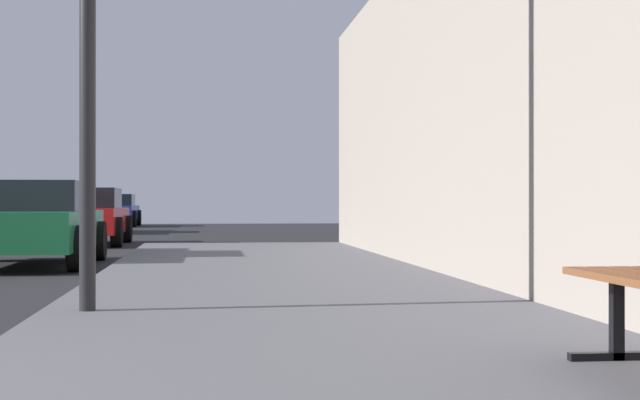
{
  "coord_description": "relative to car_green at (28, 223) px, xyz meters",
  "views": [
    {
      "loc": [
        3.24,
        -3.34,
        0.95
      ],
      "look_at": [
        3.85,
        2.0,
        0.96
      ],
      "focal_mm": 54.61,
      "sensor_mm": 36.0,
      "label": 1
    }
  ],
  "objects": [
    {
      "name": "car_green",
      "position": [
        0.0,
        0.0,
        0.0
      ],
      "size": [
        2.01,
        4.15,
        1.27
      ],
      "rotation": [
        0.0,
        0.0,
        3.14
      ],
      "color": "#196638",
      "rests_on": "ground_plane"
    },
    {
      "name": "car_red",
      "position": [
        -0.09,
        7.2,
        -0.0
      ],
      "size": [
        1.94,
        4.0,
        1.27
      ],
      "rotation": [
        0.0,
        0.0,
        3.14
      ],
      "color": "red",
      "rests_on": "ground_plane"
    },
    {
      "name": "car_white",
      "position": [
        -1.13,
        16.04,
        0.0
      ],
      "size": [
        1.96,
        4.59,
        1.27
      ],
      "rotation": [
        0.0,
        0.0,
        3.14
      ],
      "color": "white",
      "rests_on": "ground_plane"
    },
    {
      "name": "car_blue",
      "position": [
        -1.04,
        24.0,
        -0.0
      ],
      "size": [
        1.99,
        4.17,
        1.27
      ],
      "rotation": [
        0.0,
        0.0,
        3.14
      ],
      "color": "#233899",
      "rests_on": "ground_plane"
    }
  ]
}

